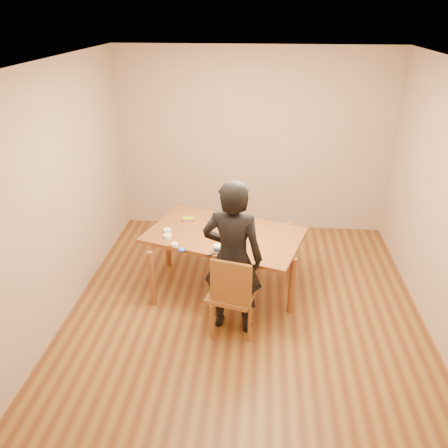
# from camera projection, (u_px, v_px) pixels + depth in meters

# --- Properties ---
(room_shell) EXTENTS (4.00, 4.50, 2.70)m
(room_shell) POSITION_uv_depth(u_px,v_px,m) (248.00, 192.00, 4.70)
(room_shell) COLOR #5E3117
(room_shell) RESTS_ON ground
(dining_table) EXTENTS (2.00, 1.52, 0.04)m
(dining_table) POSITION_uv_depth(u_px,v_px,m) (224.00, 235.00, 5.15)
(dining_table) COLOR brown
(dining_table) RESTS_ON floor
(dining_chair) EXTENTS (0.55, 0.55, 0.04)m
(dining_chair) POSITION_uv_depth(u_px,v_px,m) (232.00, 294.00, 4.57)
(dining_chair) COLOR brown
(dining_chair) RESTS_ON floor
(cake_plate) EXTENTS (0.31, 0.31, 0.02)m
(cake_plate) POSITION_uv_depth(u_px,v_px,m) (241.00, 228.00, 5.23)
(cake_plate) COLOR #B80C3B
(cake_plate) RESTS_ON dining_table
(cake) EXTENTS (0.22, 0.22, 0.07)m
(cake) POSITION_uv_depth(u_px,v_px,m) (241.00, 225.00, 5.21)
(cake) COLOR white
(cake) RESTS_ON cake_plate
(frosting_dome) EXTENTS (0.21, 0.21, 0.03)m
(frosting_dome) POSITION_uv_depth(u_px,v_px,m) (241.00, 221.00, 5.19)
(frosting_dome) COLOR white
(frosting_dome) RESTS_ON cake
(frosting_tub) EXTENTS (0.09, 0.09, 0.08)m
(frosting_tub) POSITION_uv_depth(u_px,v_px,m) (218.00, 249.00, 4.73)
(frosting_tub) COLOR white
(frosting_tub) RESTS_ON dining_table
(frosting_lid) EXTENTS (0.09, 0.09, 0.01)m
(frosting_lid) POSITION_uv_depth(u_px,v_px,m) (182.00, 250.00, 4.79)
(frosting_lid) COLOR #193DA7
(frosting_lid) RESTS_ON dining_table
(frosting_dollop) EXTENTS (0.04, 0.04, 0.02)m
(frosting_dollop) POSITION_uv_depth(u_px,v_px,m) (182.00, 249.00, 4.78)
(frosting_dollop) COLOR white
(frosting_dollop) RESTS_ON frosting_lid
(ramekin_green) EXTENTS (0.08, 0.08, 0.04)m
(ramekin_green) POSITION_uv_depth(u_px,v_px,m) (174.00, 245.00, 4.86)
(ramekin_green) COLOR white
(ramekin_green) RESTS_ON dining_table
(ramekin_yellow) EXTENTS (0.09, 0.09, 0.04)m
(ramekin_yellow) POSITION_uv_depth(u_px,v_px,m) (167.00, 230.00, 5.16)
(ramekin_yellow) COLOR white
(ramekin_yellow) RESTS_ON dining_table
(ramekin_multi) EXTENTS (0.09, 0.09, 0.04)m
(ramekin_multi) POSITION_uv_depth(u_px,v_px,m) (168.00, 236.00, 5.03)
(ramekin_multi) COLOR white
(ramekin_multi) RESTS_ON dining_table
(candy_box_pink) EXTENTS (0.14, 0.10, 0.02)m
(candy_box_pink) POSITION_uv_depth(u_px,v_px,m) (188.00, 220.00, 5.44)
(candy_box_pink) COLOR #D63280
(candy_box_pink) RESTS_ON dining_table
(candy_box_green) EXTENTS (0.14, 0.08, 0.02)m
(candy_box_green) POSITION_uv_depth(u_px,v_px,m) (188.00, 218.00, 5.43)
(candy_box_green) COLOR green
(candy_box_green) RESTS_ON candy_box_pink
(spatula) EXTENTS (0.14, 0.08, 0.01)m
(spatula) POSITION_uv_depth(u_px,v_px,m) (212.00, 255.00, 4.69)
(spatula) COLOR black
(spatula) RESTS_ON dining_table
(person) EXTENTS (0.68, 0.49, 1.71)m
(person) POSITION_uv_depth(u_px,v_px,m) (233.00, 258.00, 4.43)
(person) COLOR black
(person) RESTS_ON floor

